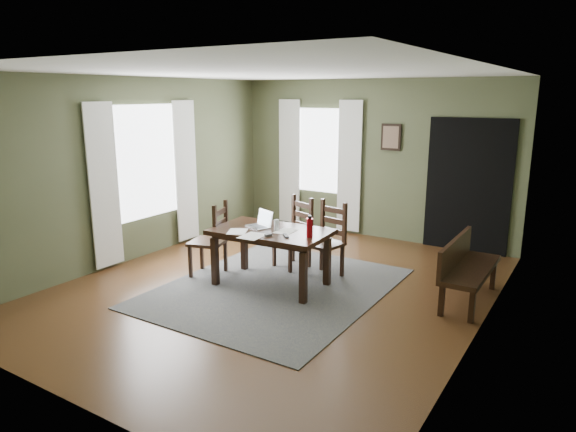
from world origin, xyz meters
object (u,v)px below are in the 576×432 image
Objects in this scene: bench at (465,264)px; water_bottle at (310,227)px; chair_end at (211,240)px; laptop at (261,223)px; dining_table at (271,237)px; chair_back_left at (295,233)px; chair_back_right at (326,241)px.

water_bottle reaches higher than bench.
chair_end reaches higher than laptop.
water_bottle is (0.79, -0.10, 0.07)m from laptop.
water_bottle is (-1.66, -0.85, 0.42)m from bench.
water_bottle is at bearing -7.41° from dining_table.
chair_back_left is at bearing 90.07° from bench.
dining_table is at bearing 176.10° from water_bottle.
water_bottle reaches higher than laptop.
dining_table is 1.13× the size of bench.
laptop reaches higher than dining_table.
water_bottle is at bearing -66.89° from chair_back_right.
chair_back_left is 1.18m from water_bottle.
chair_back_left is 2.39m from bench.
chair_end is 0.80m from laptop.
water_bottle reaches higher than dining_table.
chair_back_left is at bearing 106.90° from laptop.
chair_back_right is (0.44, 0.69, -0.16)m from dining_table.
chair_end and chair_back_right have the same top height.
laptop is at bearing -123.92° from chair_back_right.
chair_back_right is (1.35, 0.80, 0.00)m from chair_end.
bench is at bearing 16.20° from dining_table.
laptop is at bearing 172.53° from water_bottle.
dining_table is at bearing 80.99° from chair_end.
dining_table is 1.50× the size of chair_end.
chair_back_left is 0.74× the size of bench.
dining_table is 1.50× the size of chair_back_right.
chair_end is 1.20m from chair_back_left.
dining_table is 0.84m from chair_back_right.
bench is 1.92m from water_bottle.
dining_table is 1.52× the size of chair_back_left.
chair_back_left reaches higher than bench.
laptop is at bearing 87.70° from chair_end.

